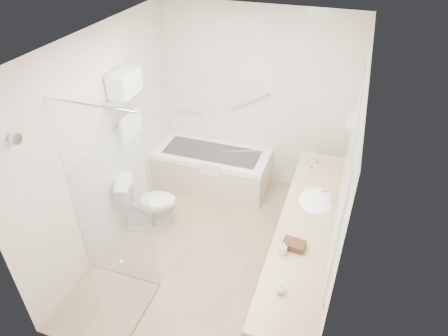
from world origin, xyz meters
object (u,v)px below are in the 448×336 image
(vanity_counter, at_px, (305,239))
(toilet, at_px, (149,203))
(bathtub, at_px, (212,168))
(amenity_basket, at_px, (294,245))
(water_bottle_left, at_px, (311,173))

(vanity_counter, relative_size, toilet, 3.74)
(bathtub, relative_size, amenity_basket, 7.84)
(bathtub, relative_size, toilet, 2.21)
(vanity_counter, distance_m, amenity_basket, 0.45)
(vanity_counter, bearing_deg, amenity_basket, -100.45)
(bathtub, xyz_separation_m, vanity_counter, (1.52, -1.39, 0.36))
(vanity_counter, bearing_deg, bathtub, 137.65)
(water_bottle_left, bearing_deg, vanity_counter, -83.31)
(bathtub, distance_m, water_bottle_left, 1.70)
(toilet, bearing_deg, amenity_basket, -130.77)
(amenity_basket, relative_size, water_bottle_left, 1.14)
(vanity_counter, relative_size, water_bottle_left, 15.03)
(amenity_basket, xyz_separation_m, water_bottle_left, (-0.02, 1.13, 0.05))
(bathtub, bearing_deg, toilet, -112.60)
(amenity_basket, distance_m, water_bottle_left, 1.13)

